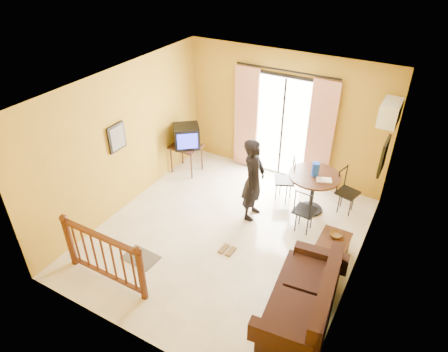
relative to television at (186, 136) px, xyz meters
The scene contains 19 objects.
ground 2.57m from the television, 39.05° to the right, with size 5.00×5.00×0.00m, color beige.
room_shell 2.53m from the television, 39.05° to the right, with size 5.00×5.00×5.00m.
balcony_door 2.10m from the television, 26.17° to the left, with size 2.25×0.14×2.46m.
tv_table 0.33m from the television, behind, with size 0.66×0.55×0.65m.
television is the anchor object (origin of this frame).
picture_left 1.87m from the television, 101.50° to the right, with size 0.05×0.42×0.52m.
dining_table 2.96m from the television, ahead, with size 0.99×0.99×0.83m.
water_jug 2.95m from the television, ahead, with size 0.14×0.14×0.27m, color blue.
serving_tray 3.17m from the television, ahead, with size 0.28×0.18×0.02m, color beige.
dining_chairs 3.11m from the television, ahead, with size 1.76×1.40×0.95m.
air_conditioner 4.17m from the television, ahead, with size 0.31×0.60×0.40m.
botanical_print 4.16m from the television, ahead, with size 0.05×0.50×0.60m.
coffee_table 3.97m from the television, 18.62° to the right, with size 0.49×0.88×0.39m.
bowl 3.89m from the television, 15.76° to the right, with size 0.22×0.22×0.07m, color brown.
sofa 4.55m from the television, 34.35° to the right, with size 1.02×1.90×0.87m.
standing_person 2.15m from the television, 20.75° to the right, with size 0.61×0.40×1.66m, color black.
stair_balustrade 3.51m from the television, 78.14° to the right, with size 1.63×0.13×1.04m.
doormat 3.04m from the television, 72.69° to the right, with size 0.60×0.40×0.02m, color #524C41.
sandals 2.95m from the television, 42.26° to the right, with size 0.25×0.25×0.03m.
Camera 1 is at (2.72, -4.94, 4.91)m, focal length 32.00 mm.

